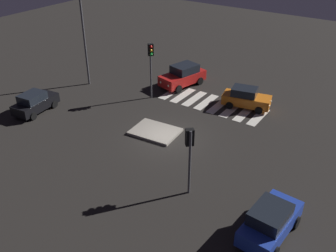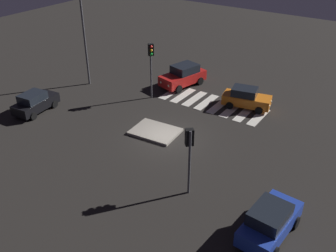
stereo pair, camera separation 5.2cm
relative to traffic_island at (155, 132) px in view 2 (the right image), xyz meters
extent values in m
plane|color=black|center=(-1.20, 0.13, -0.09)|extent=(80.00, 80.00, 0.00)
cube|color=gray|center=(0.00, 0.00, 0.00)|extent=(3.49, 2.74, 0.18)
cube|color=red|center=(2.88, -8.20, 0.66)|extent=(2.86, 4.64, 0.88)
cube|color=black|center=(2.82, -8.45, 1.46)|extent=(2.18, 2.56, 0.72)
cylinder|color=black|center=(2.33, -6.68, 0.26)|extent=(0.42, 0.74, 0.69)
cylinder|color=black|center=(4.09, -7.12, 0.26)|extent=(0.42, 0.74, 0.69)
cylinder|color=black|center=(1.67, -9.27, 0.26)|extent=(0.42, 0.74, 0.69)
cylinder|color=black|center=(3.43, -9.72, 0.26)|extent=(0.42, 0.74, 0.69)
sphere|color=#F2EABF|center=(2.91, -6.02, 0.66)|extent=(0.23, 0.23, 0.23)
sphere|color=#F2EABF|center=(3.90, -6.27, 0.66)|extent=(0.23, 0.23, 0.23)
cube|color=#1E389E|center=(-10.34, 4.73, 0.60)|extent=(2.02, 4.13, 0.82)
cube|color=black|center=(-10.33, 4.97, 1.34)|extent=(1.72, 2.17, 0.66)
cylinder|color=black|center=(-9.60, 3.43, 0.23)|extent=(0.28, 0.66, 0.65)
cylinder|color=black|center=(-11.28, 3.56, 0.23)|extent=(0.28, 0.66, 0.65)
cylinder|color=black|center=(-9.41, 5.90, 0.23)|extent=(0.28, 0.66, 0.65)
sphere|color=#F2EABF|center=(-10.02, 2.74, 0.60)|extent=(0.22, 0.22, 0.22)
sphere|color=#F2EABF|center=(-10.97, 2.81, 0.60)|extent=(0.22, 0.22, 0.22)
cube|color=black|center=(9.71, 2.59, 0.55)|extent=(1.99, 3.85, 0.76)
cube|color=black|center=(9.69, 2.82, 1.23)|extent=(1.65, 2.04, 0.61)
cylinder|color=black|center=(10.62, 1.54, 0.21)|extent=(0.28, 0.62, 0.60)
cylinder|color=black|center=(9.07, 1.37, 0.21)|extent=(0.28, 0.62, 0.60)
cylinder|color=black|center=(10.36, 3.82, 0.21)|extent=(0.28, 0.62, 0.60)
cylinder|color=black|center=(8.81, 3.64, 0.21)|extent=(0.28, 0.62, 0.60)
sphere|color=#F2EABF|center=(10.35, 0.84, 0.55)|extent=(0.20, 0.20, 0.20)
sphere|color=#F2EABF|center=(9.48, 0.74, 0.55)|extent=(0.20, 0.20, 0.20)
cube|color=orange|center=(-3.71, -7.41, 0.56)|extent=(4.01, 2.36, 0.77)
cube|color=black|center=(-3.48, -7.36, 1.25)|extent=(2.19, 1.84, 0.62)
cylinder|color=black|center=(-4.68, -8.42, 0.21)|extent=(0.64, 0.34, 0.60)
cylinder|color=black|center=(-5.01, -6.88, 0.21)|extent=(0.64, 0.34, 0.60)
cylinder|color=black|center=(-2.40, -7.94, 0.21)|extent=(0.64, 0.34, 0.60)
cylinder|color=black|center=(-2.73, -6.39, 0.21)|extent=(0.64, 0.34, 0.60)
sphere|color=#F2EABF|center=(-5.41, -8.23, 0.56)|extent=(0.20, 0.20, 0.20)
sphere|color=#F2EABF|center=(-5.60, -7.36, 0.56)|extent=(0.20, 0.20, 0.20)
cylinder|color=#47474C|center=(3.69, -4.55, 2.29)|extent=(0.14, 0.14, 4.76)
cube|color=black|center=(3.56, -4.42, 4.19)|extent=(0.54, 0.54, 0.96)
sphere|color=red|center=(3.41, -4.29, 4.49)|extent=(0.22, 0.22, 0.22)
sphere|color=orange|center=(3.41, -4.29, 4.19)|extent=(0.22, 0.22, 0.22)
sphere|color=green|center=(3.41, -4.29, 3.89)|extent=(0.22, 0.22, 0.22)
cylinder|color=#47474C|center=(-5.44, 4.29, 1.93)|extent=(0.14, 0.14, 4.05)
cube|color=black|center=(-5.31, 4.16, 3.48)|extent=(0.54, 0.54, 0.96)
sphere|color=red|center=(-5.17, 4.02, 3.78)|extent=(0.22, 0.22, 0.22)
sphere|color=orange|center=(-5.17, 4.02, 3.48)|extent=(0.22, 0.22, 0.22)
sphere|color=green|center=(-5.17, 4.02, 3.18)|extent=(0.22, 0.22, 0.22)
cylinder|color=#47474C|center=(10.16, -3.70, 3.83)|extent=(0.18, 0.18, 7.84)
cube|color=silver|center=(-5.23, -6.39, -0.08)|extent=(0.70, 3.20, 0.02)
cube|color=silver|center=(-4.08, -6.39, -0.08)|extent=(0.70, 3.20, 0.02)
cube|color=silver|center=(-2.93, -6.39, -0.08)|extent=(0.70, 3.20, 0.02)
cube|color=silver|center=(-1.78, -6.39, -0.08)|extent=(0.70, 3.20, 0.02)
cube|color=silver|center=(-0.63, -6.39, -0.08)|extent=(0.70, 3.20, 0.02)
cube|color=silver|center=(0.52, -6.39, -0.08)|extent=(0.70, 3.20, 0.02)
cube|color=silver|center=(1.67, -6.39, -0.08)|extent=(0.70, 3.20, 0.02)
cube|color=silver|center=(2.82, -6.39, -0.08)|extent=(0.70, 3.20, 0.02)
camera|label=1|loc=(-13.82, 18.71, 13.82)|focal=40.31mm
camera|label=2|loc=(-13.86, 18.68, 13.82)|focal=40.31mm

